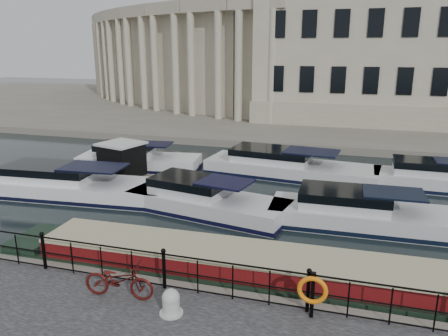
# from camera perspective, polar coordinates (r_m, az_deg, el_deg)

# --- Properties ---
(ground_plane) EXTENTS (160.00, 160.00, 0.00)m
(ground_plane) POSITION_cam_1_polar(r_m,az_deg,el_deg) (15.04, -4.09, -12.93)
(ground_plane) COLOR black
(ground_plane) RESTS_ON ground
(far_bank) EXTENTS (120.00, 42.00, 0.55)m
(far_bank) POSITION_cam_1_polar(r_m,az_deg,el_deg) (52.03, 11.19, 7.56)
(far_bank) COLOR #6B665B
(far_bank) RESTS_ON ground_plane
(railing) EXTENTS (24.14, 0.14, 1.22)m
(railing) POSITION_cam_1_polar(r_m,az_deg,el_deg) (12.64, -7.85, -12.70)
(railing) COLOR black
(railing) RESTS_ON near_quay
(civic_building) EXTENTS (53.55, 31.84, 16.85)m
(civic_building) POSITION_cam_1_polar(r_m,az_deg,el_deg) (47.42, 9.86, 15.09)
(civic_building) COLOR #ADA38C
(civic_building) RESTS_ON far_bank
(bicycle) EXTENTS (2.01, 0.83, 1.03)m
(bicycle) POSITION_cam_1_polar(r_m,az_deg,el_deg) (12.51, -13.56, -14.04)
(bicycle) COLOR #470F0C
(bicycle) RESTS_ON near_quay
(mooring_bollard) EXTENTS (0.61, 0.61, 0.69)m
(mooring_bollard) POSITION_cam_1_polar(r_m,az_deg,el_deg) (11.70, -6.94, -17.03)
(mooring_bollard) COLOR #BBBAB6
(mooring_bollard) RESTS_ON near_quay
(life_ring_post) EXTENTS (0.76, 0.20, 1.24)m
(life_ring_post) POSITION_cam_1_polar(r_m,az_deg,el_deg) (11.42, 11.48, -15.45)
(life_ring_post) COLOR black
(life_ring_post) RESTS_ON near_quay
(narrowboat) EXTENTS (16.29, 2.50, 1.59)m
(narrowboat) POSITION_cam_1_polar(r_m,az_deg,el_deg) (13.85, 2.43, -13.82)
(narrowboat) COLOR black
(narrowboat) RESTS_ON ground_plane
(harbour_hut) EXTENTS (3.42, 3.08, 2.18)m
(harbour_hut) POSITION_cam_1_polar(r_m,az_deg,el_deg) (24.91, -13.15, 0.65)
(harbour_hut) COLOR #6B665B
(harbour_hut) RESTS_ON ground_plane
(cabin_cruisers) EXTENTS (25.74, 10.78, 1.99)m
(cabin_cruisers) POSITION_cam_1_polar(r_m,az_deg,el_deg) (22.40, 0.83, -2.15)
(cabin_cruisers) COLOR white
(cabin_cruisers) RESTS_ON ground_plane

